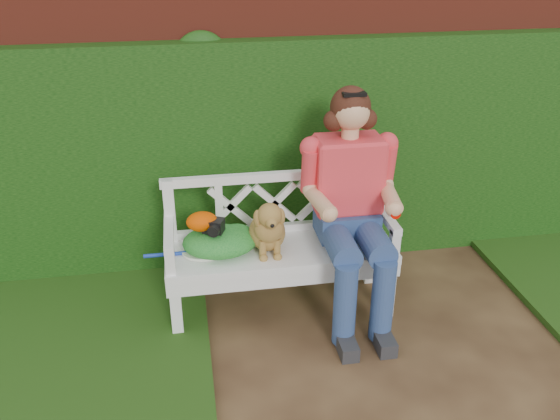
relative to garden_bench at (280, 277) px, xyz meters
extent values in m
plane|color=#352114|center=(0.59, -1.02, -0.24)|extent=(60.00, 60.00, 0.00)
cube|color=maroon|center=(0.59, 0.88, 0.86)|extent=(10.00, 0.30, 2.20)
cube|color=#2F5F1A|center=(0.59, 0.66, 0.61)|extent=(10.00, 0.18, 1.70)
cube|color=#153A0D|center=(-1.81, -0.12, -0.21)|extent=(2.60, 2.00, 0.05)
cube|color=black|center=(-0.43, -0.02, 0.45)|extent=(0.15, 0.13, 0.08)
ellipsoid|color=#D54400|center=(-0.50, 0.01, 0.47)|extent=(0.21, 0.17, 0.13)
camera|label=1|loc=(-0.56, -3.34, 2.20)|focal=38.00mm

